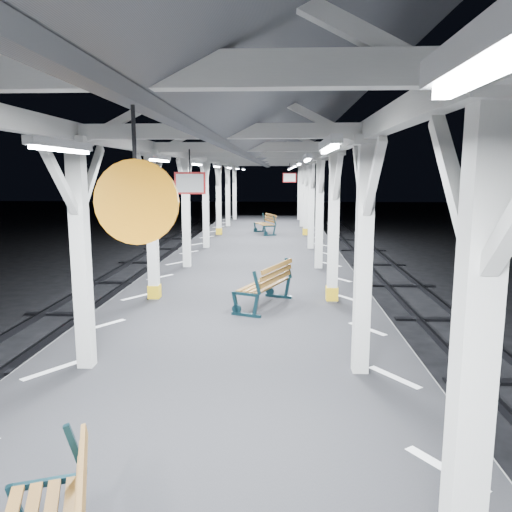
{
  "coord_description": "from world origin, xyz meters",
  "views": [
    {
      "loc": [
        0.84,
        -8.89,
        3.81
      ],
      "look_at": [
        0.36,
        0.86,
        2.2
      ],
      "focal_mm": 35.0,
      "sensor_mm": 36.0,
      "label": 1
    }
  ],
  "objects": [
    {
      "name": "canopy",
      "position": [
        0.0,
        -0.02,
        4.56
      ],
      "size": [
        5.4,
        49.0,
        4.65
      ],
      "color": "silver",
      "rests_on": "platform"
    },
    {
      "name": "ground",
      "position": [
        0.0,
        0.0,
        0.0
      ],
      "size": [
        120.0,
        120.0,
        0.0
      ],
      "primitive_type": "plane",
      "color": "black",
      "rests_on": "ground"
    },
    {
      "name": "hazard_stripes_left",
      "position": [
        -2.45,
        0.0,
        1.0
      ],
      "size": [
        1.0,
        48.0,
        0.01
      ],
      "primitive_type": "cube",
      "color": "silver",
      "rests_on": "platform"
    },
    {
      "name": "platform",
      "position": [
        0.0,
        0.0,
        0.5
      ],
      "size": [
        6.0,
        50.0,
        1.0
      ],
      "primitive_type": "cube",
      "color": "black",
      "rests_on": "ground"
    },
    {
      "name": "hazard_stripes_right",
      "position": [
        2.45,
        0.0,
        1.0
      ],
      "size": [
        1.0,
        48.0,
        0.01
      ],
      "primitive_type": "cube",
      "color": "silver",
      "rests_on": "platform"
    },
    {
      "name": "bench_mid",
      "position": [
        0.59,
        1.45,
        1.51
      ],
      "size": [
        1.25,
        1.87,
        0.95
      ],
      "rotation": [
        0.0,
        0.0,
        -0.39
      ],
      "color": "#0E2830",
      "rests_on": "platform"
    },
    {
      "name": "track_right",
      "position": [
        5.0,
        0.0,
        0.08
      ],
      "size": [
        2.2,
        60.0,
        0.16
      ],
      "color": "#2D2D33",
      "rests_on": "ground"
    },
    {
      "name": "bench_far",
      "position": [
        0.19,
        14.64,
        1.49
      ],
      "size": [
        1.15,
        1.81,
        0.92
      ],
      "rotation": [
        0.0,
        0.0,
        0.34
      ],
      "color": "#0E2830",
      "rests_on": "platform"
    }
  ]
}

